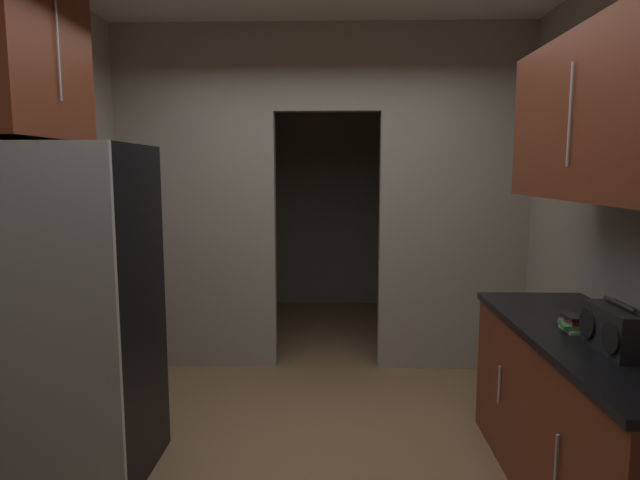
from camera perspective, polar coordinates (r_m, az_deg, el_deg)
ground at (r=3.27m, az=-0.66°, el=-23.36°), size 20.00×20.00×0.00m
kitchen_partition at (r=4.48m, az=0.04°, el=5.24°), size 3.40×0.12×2.84m
adjoining_room_shell at (r=6.10m, az=0.58°, el=5.02°), size 3.40×2.32×2.84m
refrigerator at (r=3.20m, az=-24.76°, el=-7.17°), size 0.78×0.73×1.81m
lower_cabinet_run at (r=3.09m, az=26.66°, el=-16.83°), size 0.66×1.80×0.89m
upper_cabinet_counterside at (r=2.85m, az=28.41°, el=11.61°), size 0.36×1.62×0.79m
upper_cabinet_fridgeside at (r=3.37m, az=-28.92°, el=17.76°), size 0.36×0.86×0.98m
boombox at (r=2.69m, az=28.92°, el=-8.35°), size 0.16×0.35×0.22m
book_stack at (r=2.95m, az=25.48°, el=-8.00°), size 0.16×0.18×0.08m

